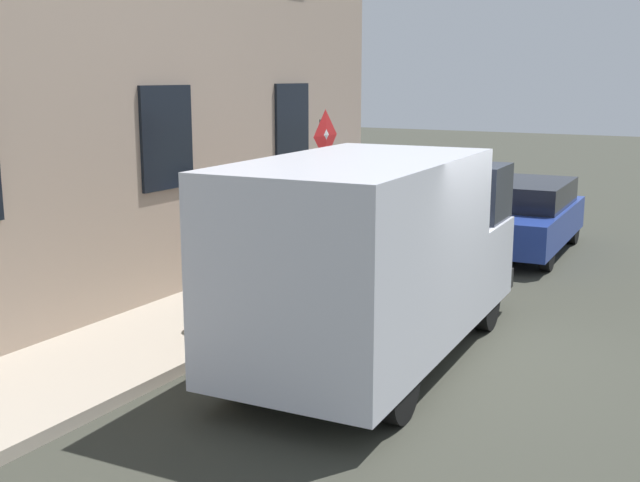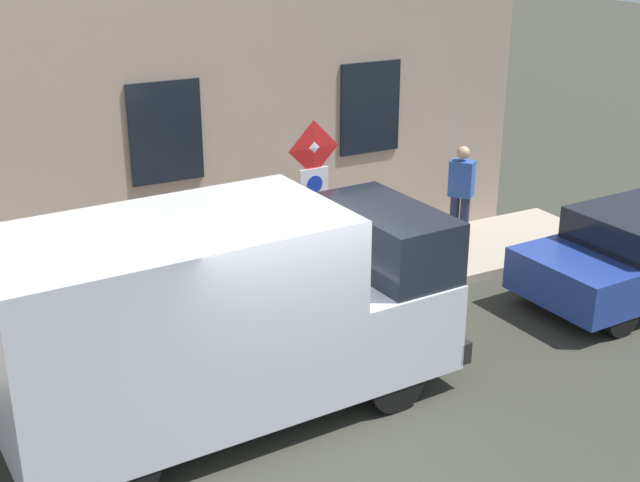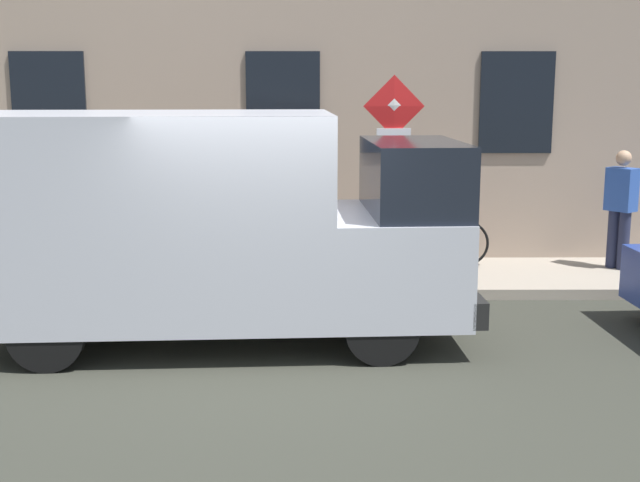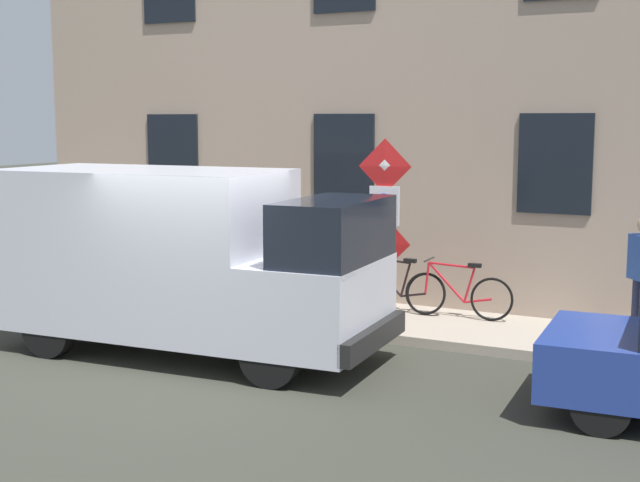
% 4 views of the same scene
% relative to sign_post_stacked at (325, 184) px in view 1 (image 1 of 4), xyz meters
% --- Properties ---
extents(ground_plane, '(80.00, 80.00, 0.00)m').
position_rel_sign_post_stacked_xyz_m(ground_plane, '(-2.46, 1.49, -1.79)').
color(ground_plane, '#36372E').
extents(sidewalk_slab, '(2.03, 14.68, 0.14)m').
position_rel_sign_post_stacked_xyz_m(sidewalk_slab, '(0.81, 1.49, -1.72)').
color(sidewalk_slab, '#AA9E8C').
rests_on(sidewalk_slab, ground_plane).
extents(building_facade, '(0.75, 12.68, 7.85)m').
position_rel_sign_post_stacked_xyz_m(building_facade, '(2.17, 1.49, 2.14)').
color(building_facade, tan).
rests_on(building_facade, ground_plane).
extents(sign_post_stacked, '(0.16, 0.56, 2.64)m').
position_rel_sign_post_stacked_xyz_m(sign_post_stacked, '(0.00, 0.00, 0.00)').
color(sign_post_stacked, '#474C47').
rests_on(sign_post_stacked, sidewalk_slab).
extents(delivery_van, '(2.28, 5.43, 2.50)m').
position_rel_sign_post_stacked_xyz_m(delivery_van, '(-1.91, 2.15, -0.45)').
color(delivery_van, silver).
rests_on(delivery_van, ground_plane).
extents(parked_hatchback, '(1.94, 4.08, 1.38)m').
position_rel_sign_post_stacked_xyz_m(parked_hatchback, '(-1.75, -4.79, -1.05)').
color(parked_hatchback, navy).
rests_on(parked_hatchback, ground_plane).
extents(bicycle_red, '(0.46, 1.71, 0.89)m').
position_rel_sign_post_stacked_xyz_m(bicycle_red, '(1.28, -0.70, -1.27)').
color(bicycle_red, black).
rests_on(bicycle_red, sidewalk_slab).
extents(bicycle_black, '(0.46, 1.72, 0.89)m').
position_rel_sign_post_stacked_xyz_m(bicycle_black, '(1.28, 0.33, -1.27)').
color(bicycle_black, black).
rests_on(bicycle_black, sidewalk_slab).
extents(pedestrian, '(0.48, 0.45, 1.72)m').
position_rel_sign_post_stacked_xyz_m(pedestrian, '(1.07, -3.39, -0.71)').
color(pedestrian, '#262B47').
rests_on(pedestrian, sidewalk_slab).
extents(litter_bin, '(0.44, 0.44, 0.90)m').
position_rel_sign_post_stacked_xyz_m(litter_bin, '(0.15, 2.32, -1.20)').
color(litter_bin, '#2D5133').
rests_on(litter_bin, sidewalk_slab).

